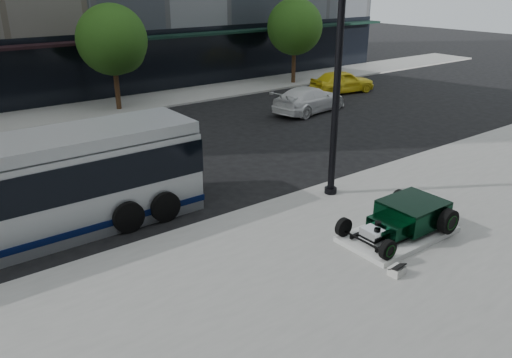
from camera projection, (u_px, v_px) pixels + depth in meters
ground at (233, 185)px, 18.15m from camera, size 120.00×120.00×0.00m
sidewalk_far at (96, 109)px, 28.54m from camera, size 70.00×4.00×0.12m
street_trees at (114, 42)px, 27.10m from camera, size 29.80×3.80×5.70m
display_plinth at (398, 234)px, 14.29m from camera, size 3.40×1.80×0.15m
hot_rod at (407, 215)px, 14.28m from camera, size 3.22×2.00×0.81m
info_plaque at (397, 270)px, 12.42m from camera, size 0.43×0.33×0.31m
lamppost at (337, 91)px, 15.89m from camera, size 0.42×0.42×7.65m
white_sedan at (309, 99)px, 27.87m from camera, size 5.17×2.81×1.42m
yellow_taxi at (342, 81)px, 32.56m from camera, size 4.56×2.43×1.48m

